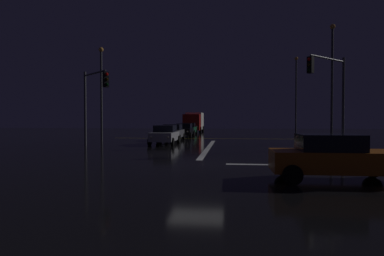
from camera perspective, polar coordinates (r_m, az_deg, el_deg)
The scene contains 14 objects.
ground at distance 16.07m, azimuth 0.75°, elevation -6.12°, with size 120.00×120.00×0.10m, color black.
stop_line_north at distance 25.12m, azimuth 2.76°, elevation -3.25°, with size 0.35×15.73×0.01m.
centre_line_ns at distance 36.68m, azimuth 3.86°, elevation -1.76°, with size 22.00×0.15×0.01m.
sedan_silver at distance 28.20m, azimuth -4.53°, elevation -1.11°, with size 2.02×4.33×1.57m.
sedan_gray at distance 33.48m, azimuth -3.25°, elevation -0.70°, with size 2.02×4.33×1.57m.
sedan_black at distance 39.63m, azimuth -1.30°, elevation -0.36°, with size 2.02×4.33×1.57m.
sedan_green at distance 45.72m, azimuth -0.56°, elevation -0.11°, with size 2.02×4.33×1.57m.
box_truck at distance 52.78m, azimuth 0.34°, elevation 1.08°, with size 2.68×8.28×3.08m.
sedan_orange_crossing at distance 12.48m, azimuth 22.48°, elevation -4.49°, with size 4.33×2.02×1.57m.
traffic_signal_nw at distance 26.22m, azimuth -15.99°, elevation 5.49°, with size 2.94×2.94×5.71m.
traffic_signal_ne at distance 25.19m, azimuth 21.97°, elevation 6.74°, with size 3.26×3.26×6.43m.
streetlamp_right_near at distance 32.02m, azimuth 22.22°, elevation 8.05°, with size 0.44×0.44×10.19m.
streetlamp_right_far at distance 47.55m, azimuth 16.89°, elevation 5.97°, with size 0.44×0.44×10.28m.
streetlamp_left_near at distance 32.90m, azimuth -14.82°, elevation 6.58°, with size 0.44×0.44×8.68m.
Camera 1 is at (1.53, -15.85, 2.08)m, focal length 32.14 mm.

